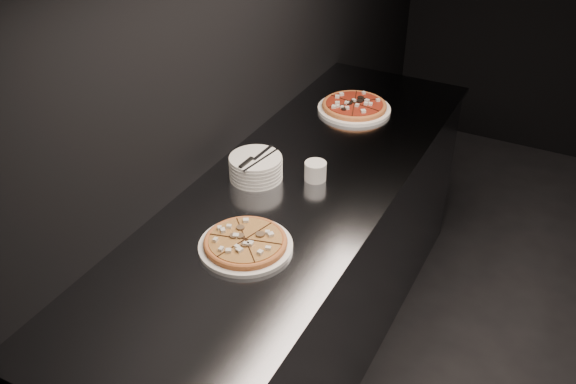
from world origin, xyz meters
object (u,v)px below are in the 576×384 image
at_px(pizza_tomato, 354,106).
at_px(plate_stack, 256,167).
at_px(counter, 296,274).
at_px(cutlery, 255,159).
at_px(ramekin, 315,171).
at_px(pizza_mushroom, 246,243).

relative_size(pizza_tomato, plate_stack, 1.75).
bearing_deg(counter, cutlery, -164.84).
xyz_separation_m(pizza_tomato, plate_stack, (-0.12, -0.74, 0.03)).
relative_size(plate_stack, ramekin, 2.41).
bearing_deg(pizza_tomato, counter, -85.73).
height_order(pizza_mushroom, ramekin, ramekin).
bearing_deg(cutlery, ramekin, 31.85).
relative_size(counter, pizza_mushroom, 6.99).
height_order(cutlery, ramekin, cutlery).
xyz_separation_m(pizza_tomato, ramekin, (0.10, -0.64, 0.02)).
relative_size(counter, plate_stack, 11.69).
bearing_deg(pizza_tomato, cutlery, -98.18).
bearing_deg(ramekin, counter, -123.26).
xyz_separation_m(pizza_mushroom, pizza_tomato, (-0.08, 1.14, 0.00)).
bearing_deg(pizza_mushroom, pizza_tomato, 93.84).
bearing_deg(cutlery, pizza_mushroom, -61.59).
bearing_deg(plate_stack, ramekin, 24.36).
distance_m(cutlery, ramekin, 0.24).
distance_m(pizza_mushroom, pizza_tomato, 1.15).
bearing_deg(counter, pizza_tomato, 94.27).
height_order(pizza_mushroom, cutlery, cutlery).
distance_m(plate_stack, cutlery, 0.05).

